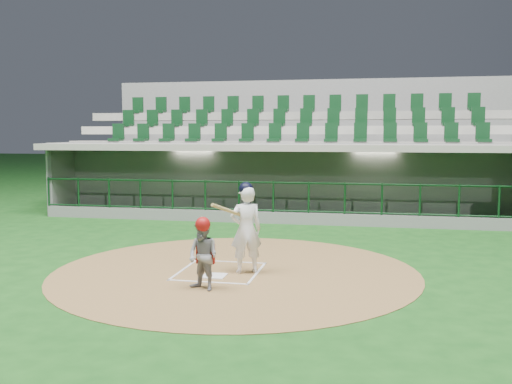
% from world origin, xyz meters
% --- Properties ---
extents(ground, '(120.00, 120.00, 0.00)m').
position_xyz_m(ground, '(0.00, 0.00, 0.00)').
color(ground, '#134414').
rests_on(ground, ground).
extents(dirt_circle, '(7.20, 7.20, 0.01)m').
position_xyz_m(dirt_circle, '(0.30, -0.20, 0.01)').
color(dirt_circle, brown).
rests_on(dirt_circle, ground).
extents(home_plate, '(0.43, 0.43, 0.02)m').
position_xyz_m(home_plate, '(0.00, -0.70, 0.02)').
color(home_plate, white).
rests_on(home_plate, dirt_circle).
extents(batter_box_chalk, '(1.55, 1.80, 0.01)m').
position_xyz_m(batter_box_chalk, '(0.00, -0.30, 0.02)').
color(batter_box_chalk, silver).
rests_on(batter_box_chalk, ground).
extents(dugout_structure, '(16.40, 3.70, 3.00)m').
position_xyz_m(dugout_structure, '(0.06, 7.85, 0.96)').
color(dugout_structure, slate).
rests_on(dugout_structure, ground).
extents(seating_deck, '(17.00, 6.72, 5.15)m').
position_xyz_m(seating_deck, '(0.00, 10.91, 1.42)').
color(seating_deck, slate).
rests_on(seating_deck, ground).
extents(batter, '(0.91, 0.96, 1.78)m').
position_xyz_m(batter, '(0.53, -0.29, 0.90)').
color(batter, white).
rests_on(batter, dirt_circle).
extents(catcher, '(0.72, 0.66, 1.28)m').
position_xyz_m(catcher, '(0.07, -1.64, 0.64)').
color(catcher, gray).
rests_on(catcher, dirt_circle).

